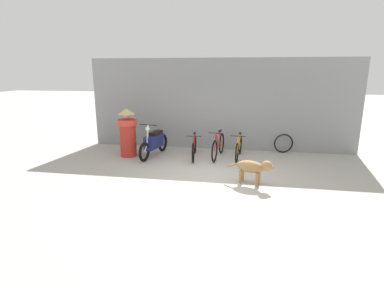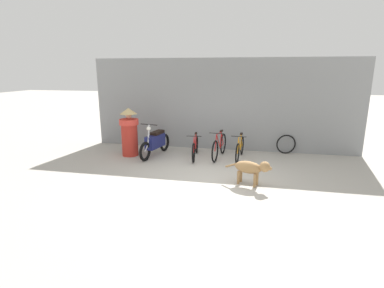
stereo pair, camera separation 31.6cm
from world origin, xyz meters
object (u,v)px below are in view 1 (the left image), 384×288
stray_dog (253,167)px  person_in_robes (128,132)px  bicycle_0 (194,147)px  spare_tire_left (283,143)px  bicycle_2 (239,148)px  motorcycle (154,143)px  bicycle_1 (218,146)px

stray_dog → person_in_robes: (-3.94, 1.88, 0.35)m
bicycle_0 → stray_dog: bicycle_0 is taller
spare_tire_left → bicycle_0: bearing=-160.0°
bicycle_2 → spare_tire_left: bicycle_2 is taller
motorcycle → person_in_robes: 0.91m
person_in_robes → spare_tire_left: 5.21m
stray_dog → spare_tire_left: (1.09, 3.13, -0.12)m
bicycle_1 → stray_dog: 2.45m
spare_tire_left → stray_dog: bearing=-109.2°
bicycle_1 → bicycle_2: size_ratio=1.03×
bicycle_1 → motorcycle: size_ratio=0.91×
bicycle_1 → bicycle_2: bearing=97.2°
spare_tire_left → person_in_robes: bearing=-166.0°
bicycle_2 → person_in_robes: 3.60m
bicycle_1 → person_in_robes: bearing=-75.7°
bicycle_0 → motorcycle: 1.32m
bicycle_2 → spare_tire_left: bearing=126.9°
motorcycle → bicycle_2: bearing=105.0°
person_in_robes → bicycle_2: bearing=-139.9°
bicycle_1 → stray_dog: bearing=32.9°
motorcycle → stray_dog: bearing=67.9°
bicycle_0 → stray_dog: 2.75m
bicycle_2 → stray_dog: bicycle_2 is taller
bicycle_1 → spare_tire_left: (2.13, 0.92, -0.04)m
stray_dog → bicycle_2: bearing=119.9°
motorcycle → stray_dog: motorcycle is taller
bicycle_2 → motorcycle: bearing=-80.7°
bicycle_0 → motorcycle: motorcycle is taller
bicycle_1 → bicycle_2: (0.65, -0.01, -0.02)m
stray_dog → spare_tire_left: size_ratio=1.77×
bicycle_0 → bicycle_1: bearing=94.3°
motorcycle → stray_dog: size_ratio=1.64×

